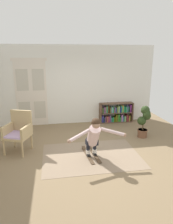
% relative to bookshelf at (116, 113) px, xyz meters
% --- Properties ---
extents(ground_plane, '(7.20, 7.20, 0.00)m').
position_rel_bookshelf_xyz_m(ground_plane, '(-1.56, -2.39, -0.35)').
color(ground_plane, '#7C6649').
extents(back_wall, '(6.00, 0.10, 2.90)m').
position_rel_bookshelf_xyz_m(back_wall, '(-1.56, 0.21, 1.10)').
color(back_wall, silver).
rests_on(back_wall, ground).
extents(double_door, '(1.22, 0.05, 2.45)m').
position_rel_bookshelf_xyz_m(double_door, '(-3.16, 0.15, 0.88)').
color(double_door, silver).
rests_on(double_door, ground).
extents(rug, '(2.49, 1.77, 0.01)m').
position_rel_bookshelf_xyz_m(rug, '(-1.47, -2.60, -0.34)').
color(rug, '#89735D').
rests_on(rug, ground).
extents(bookshelf, '(1.31, 0.30, 0.76)m').
position_rel_bookshelf_xyz_m(bookshelf, '(0.00, 0.00, 0.00)').
color(bookshelf, brown).
rests_on(bookshelf, ground).
extents(wicker_chair, '(0.78, 0.78, 1.10)m').
position_rel_bookshelf_xyz_m(wicker_chair, '(-3.34, -1.97, 0.24)').
color(wicker_chair, tan).
rests_on(wicker_chair, ground).
extents(potted_plant, '(0.42, 0.33, 1.02)m').
position_rel_bookshelf_xyz_m(potted_plant, '(0.40, -1.63, 0.25)').
color(potted_plant, brown).
rests_on(potted_plant, ground).
extents(skis_pair, '(0.38, 0.96, 0.07)m').
position_rel_bookshelf_xyz_m(skis_pair, '(-1.48, -2.56, -0.32)').
color(skis_pair, '#493624').
rests_on(skis_pair, rug).
extents(person_skier, '(1.44, 0.73, 1.05)m').
position_rel_bookshelf_xyz_m(person_skier, '(-1.45, -2.79, 0.30)').
color(person_skier, white).
rests_on(person_skier, skis_pair).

